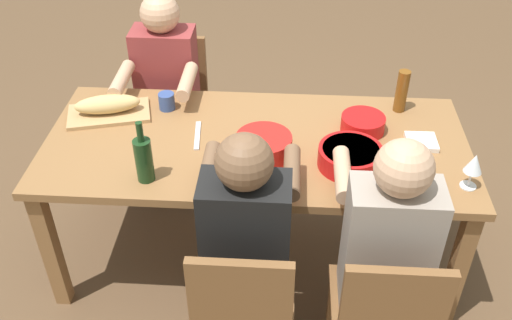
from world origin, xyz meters
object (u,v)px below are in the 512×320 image
object	(u,v)px
serving_bowl_salad	(264,145)
serving_bowl_pasta	(350,156)
diner_near_center	(246,236)
chair_far_left	(175,100)
dining_table	(256,155)
diner_near_right	(387,242)
wine_bottle	(144,159)
serving_bowl_fruit	(363,123)
chair_near_center	(243,308)
napkin_stack	(421,142)
diner_far_left	(165,84)
cup_far_left	(167,101)
cup_near_right	(394,169)
cutting_board	(109,114)
chair_near_right	(384,316)
wine_glass	(474,165)
beer_bottle	(402,91)
bread_loaf	(107,104)

from	to	relation	value
serving_bowl_salad	serving_bowl_pasta	world-z (taller)	serving_bowl_salad
diner_near_center	chair_far_left	bearing A→B (deg)	112.04
dining_table	serving_bowl_salad	size ratio (longest dim) A/B	7.85
diner_near_right	wine_bottle	xyz separation A→B (m)	(-1.00, 0.27, 0.15)
serving_bowl_fruit	wine_bottle	bearing A→B (deg)	-155.66
chair_near_center	napkin_stack	bearing A→B (deg)	45.89
diner_far_left	serving_bowl_pasta	xyz separation A→B (m)	(0.97, -0.74, 0.09)
serving_bowl_fruit	cup_far_left	size ratio (longest dim) A/B	2.45
diner_near_center	cup_near_right	size ratio (longest dim) A/B	15.12
serving_bowl_salad	cutting_board	bearing A→B (deg)	159.85
serving_bowl_salad	diner_near_center	bearing A→B (deg)	-95.14
chair_near_right	cutting_board	size ratio (longest dim) A/B	2.12
dining_table	chair_near_right	xyz separation A→B (m)	(0.55, -0.77, -0.18)
serving_bowl_pasta	cup_far_left	xyz separation A→B (m)	(-0.90, 0.42, -0.01)
chair_far_left	wine_glass	distance (m)	1.84
napkin_stack	cutting_board	bearing A→B (deg)	174.40
serving_bowl_salad	serving_bowl_pasta	xyz separation A→B (m)	(0.38, -0.04, -0.01)
diner_far_left	diner_near_center	world-z (taller)	same
napkin_stack	dining_table	bearing A→B (deg)	-177.93
diner_far_left	beer_bottle	size ratio (longest dim) A/B	5.45
chair_near_right	serving_bowl_fruit	bearing A→B (deg)	92.72
diner_near_right	serving_bowl_salad	world-z (taller)	diner_near_right
wine_bottle	wine_glass	bearing A→B (deg)	1.56
chair_far_left	wine_glass	world-z (taller)	wine_glass
diner_near_right	wine_glass	world-z (taller)	diner_near_right
cup_far_left	wine_bottle	bearing A→B (deg)	-88.25
serving_bowl_salad	cutting_board	distance (m)	0.84
cutting_board	cup_far_left	size ratio (longest dim) A/B	4.66
dining_table	cutting_board	xyz separation A→B (m)	(-0.75, 0.18, 0.09)
bread_loaf	beer_bottle	size ratio (longest dim) A/B	1.45
cup_far_left	serving_bowl_pasta	bearing A→B (deg)	-24.97
diner_far_left	wine_glass	world-z (taller)	diner_far_left
cup_far_left	diner_near_right	bearing A→B (deg)	-39.66
chair_near_right	beer_bottle	xyz separation A→B (m)	(0.16, 1.09, 0.37)
wine_bottle	cup_far_left	world-z (taller)	wine_bottle
cup_far_left	bread_loaf	bearing A→B (deg)	-163.56
serving_bowl_pasta	cutting_board	xyz separation A→B (m)	(-1.17, 0.33, -0.04)
serving_bowl_salad	serving_bowl_fruit	world-z (taller)	serving_bowl_salad
chair_near_right	serving_bowl_fruit	distance (m)	0.94
serving_bowl_salad	napkin_stack	bearing A→B (deg)	10.99
chair_near_center	serving_bowl_salad	size ratio (longest dim) A/B	3.35
dining_table	wine_bottle	size ratio (longest dim) A/B	6.86
wine_bottle	bread_loaf	bearing A→B (deg)	121.37
dining_table	chair_near_center	distance (m)	0.79
diner_near_center	cutting_board	xyz separation A→B (m)	(-0.75, 0.76, 0.05)
chair_near_right	wine_bottle	distance (m)	1.16
serving_bowl_salad	wine_glass	distance (m)	0.89
dining_table	diner_far_left	size ratio (longest dim) A/B	1.66
chair_far_left	cutting_board	world-z (taller)	chair_far_left
dining_table	diner_far_left	world-z (taller)	diner_far_left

